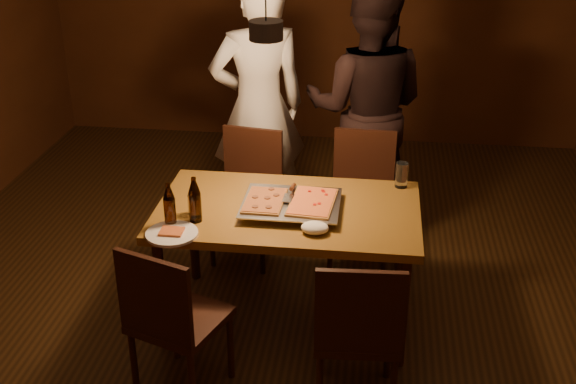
# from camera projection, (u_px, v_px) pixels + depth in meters

# --- Properties ---
(room_shell) EXTENTS (6.00, 6.00, 6.00)m
(room_shell) POSITION_uv_depth(u_px,v_px,m) (267.00, 95.00, 3.90)
(room_shell) COLOR #3B2410
(room_shell) RESTS_ON ground
(dining_table) EXTENTS (1.50, 0.90, 0.75)m
(dining_table) POSITION_uv_depth(u_px,v_px,m) (288.00, 219.00, 4.15)
(dining_table) COLOR olive
(dining_table) RESTS_ON floor
(chair_far_left) EXTENTS (0.48, 0.48, 0.49)m
(chair_far_left) POSITION_uv_depth(u_px,v_px,m) (249.00, 182.00, 4.94)
(chair_far_left) COLOR #38190F
(chair_far_left) RESTS_ON floor
(chair_far_right) EXTENTS (0.44, 0.44, 0.49)m
(chair_far_right) POSITION_uv_depth(u_px,v_px,m) (362.00, 185.00, 4.90)
(chair_far_right) COLOR #38190F
(chair_far_right) RESTS_ON floor
(chair_near_left) EXTENTS (0.54, 0.54, 0.49)m
(chair_near_left) POSITION_uv_depth(u_px,v_px,m) (169.00, 311.00, 3.57)
(chair_near_left) COLOR #38190F
(chair_near_left) RESTS_ON floor
(chair_near_right) EXTENTS (0.44, 0.44, 0.49)m
(chair_near_right) POSITION_uv_depth(u_px,v_px,m) (358.00, 323.00, 3.48)
(chair_near_right) COLOR #38190F
(chair_near_right) RESTS_ON floor
(pizza_tray) EXTENTS (0.57, 0.47, 0.05)m
(pizza_tray) POSITION_uv_depth(u_px,v_px,m) (291.00, 206.00, 4.08)
(pizza_tray) COLOR silver
(pizza_tray) RESTS_ON dining_table
(pizza_meat) EXTENTS (0.22, 0.35, 0.02)m
(pizza_meat) POSITION_uv_depth(u_px,v_px,m) (265.00, 200.00, 4.08)
(pizza_meat) COLOR maroon
(pizza_meat) RESTS_ON pizza_tray
(pizza_cheese) EXTENTS (0.27, 0.40, 0.02)m
(pizza_cheese) POSITION_uv_depth(u_px,v_px,m) (312.00, 202.00, 4.06)
(pizza_cheese) COLOR gold
(pizza_cheese) RESTS_ON pizza_tray
(spatula) EXTENTS (0.10, 0.24, 0.04)m
(spatula) POSITION_uv_depth(u_px,v_px,m) (289.00, 198.00, 4.09)
(spatula) COLOR silver
(spatula) RESTS_ON pizza_tray
(beer_bottle_a) EXTENTS (0.07, 0.07, 0.25)m
(beer_bottle_a) POSITION_uv_depth(u_px,v_px,m) (169.00, 204.00, 3.88)
(beer_bottle_a) COLOR black
(beer_bottle_a) RESTS_ON dining_table
(beer_bottle_b) EXTENTS (0.07, 0.07, 0.26)m
(beer_bottle_b) POSITION_uv_depth(u_px,v_px,m) (195.00, 199.00, 3.92)
(beer_bottle_b) COLOR black
(beer_bottle_b) RESTS_ON dining_table
(water_glass_left) EXTENTS (0.07, 0.07, 0.12)m
(water_glass_left) POSITION_uv_depth(u_px,v_px,m) (195.00, 205.00, 4.02)
(water_glass_left) COLOR silver
(water_glass_left) RESTS_ON dining_table
(water_glass_right) EXTENTS (0.08, 0.08, 0.16)m
(water_glass_right) POSITION_uv_depth(u_px,v_px,m) (402.00, 175.00, 4.34)
(water_glass_right) COLOR silver
(water_glass_right) RESTS_ON dining_table
(plate_slice) EXTENTS (0.28, 0.28, 0.03)m
(plate_slice) POSITION_uv_depth(u_px,v_px,m) (172.00, 233.00, 3.83)
(plate_slice) COLOR white
(plate_slice) RESTS_ON dining_table
(napkin) EXTENTS (0.15, 0.11, 0.06)m
(napkin) POSITION_uv_depth(u_px,v_px,m) (315.00, 228.00, 3.84)
(napkin) COLOR white
(napkin) RESTS_ON dining_table
(diner_white) EXTENTS (0.81, 0.69, 1.89)m
(diner_white) POSITION_uv_depth(u_px,v_px,m) (258.00, 108.00, 5.10)
(diner_white) COLOR white
(diner_white) RESTS_ON floor
(diner_dark) EXTENTS (0.96, 0.78, 1.85)m
(diner_dark) POSITION_uv_depth(u_px,v_px,m) (366.00, 109.00, 5.13)
(diner_dark) COLOR black
(diner_dark) RESTS_ON floor
(pendant_lamp) EXTENTS (0.18, 0.18, 1.10)m
(pendant_lamp) POSITION_uv_depth(u_px,v_px,m) (266.00, 28.00, 3.75)
(pendant_lamp) COLOR black
(pendant_lamp) RESTS_ON ceiling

